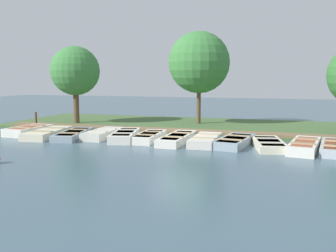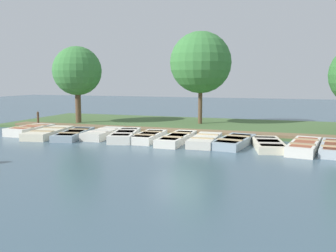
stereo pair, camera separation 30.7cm
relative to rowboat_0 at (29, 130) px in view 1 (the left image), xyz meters
name	(u,v)px [view 1 (the left image)]	position (x,y,z in m)	size (l,w,h in m)	color
ground_plane	(178,139)	(-0.78, 7.96, -0.22)	(80.00, 80.00, 0.00)	#425B6B
shore_bank	(201,126)	(-5.78, 7.96, -0.15)	(8.00, 24.00, 0.14)	#476638
dock_walkway	(186,132)	(-2.33, 7.96, -0.09)	(1.02, 21.04, 0.26)	brown
rowboat_0	(29,130)	(0.00, 0.00, 0.00)	(2.67, 1.35, 0.44)	silver
rowboat_1	(48,133)	(0.41, 1.47, -0.03)	(3.51, 1.67, 0.38)	beige
rowboat_2	(73,134)	(0.23, 2.82, -0.05)	(3.59, 1.77, 0.33)	#8C9EA8
rowboat_3	(103,134)	(-0.18, 4.23, -0.02)	(2.94, 1.13, 0.39)	beige
rowboat_4	(125,135)	(0.09, 5.55, -0.01)	(3.27, 1.76, 0.41)	silver
rowboat_5	(149,137)	(-0.02, 6.74, -0.03)	(2.91, 1.13, 0.37)	silver
rowboat_6	(177,138)	(0.05, 8.16, -0.04)	(3.51, 1.02, 0.37)	silver
rowboat_7	(206,140)	(0.12, 9.50, -0.03)	(3.00, 1.13, 0.37)	beige
rowboat_8	(234,141)	(0.02, 10.78, -0.04)	(3.36, 1.64, 0.36)	#8C9EA8
rowboat_9	(269,144)	(0.19, 12.25, -0.06)	(3.23, 1.75, 0.33)	beige
rowboat_10	(305,146)	(0.39, 13.67, -0.02)	(3.41, 1.50, 0.40)	silver
mooring_post_near	(36,120)	(-2.25, -1.22, 0.27)	(0.13, 0.13, 0.97)	brown
park_tree_far_left	(75,71)	(-4.31, 0.26, 3.16)	(3.05, 3.05, 4.92)	brown
park_tree_left	(199,63)	(-6.29, 7.71, 3.67)	(3.77, 3.77, 5.78)	brown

